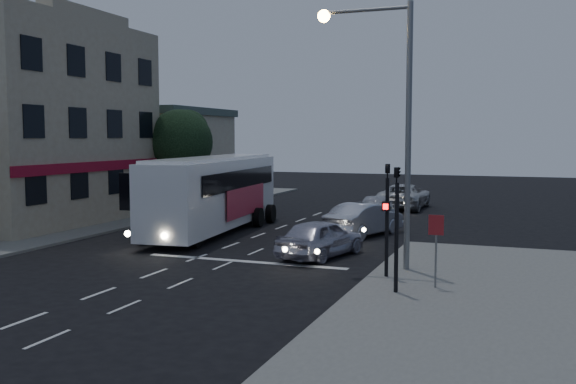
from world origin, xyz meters
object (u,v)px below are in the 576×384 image
at_px(car_sedan_a, 364,219).
at_px(streetlight, 389,104).
at_px(car_suv, 321,238).
at_px(tour_bus, 214,192).
at_px(regulatory_sign, 436,239).
at_px(car_sedan_b, 376,208).
at_px(traffic_signal_side, 397,214).
at_px(car_sedan_c, 404,196).
at_px(street_tree, 180,139).
at_px(traffic_signal_main, 387,206).

bearing_deg(car_sedan_a, streetlight, 127.64).
height_order(car_suv, streetlight, streetlight).
height_order(tour_bus, regulatory_sign, tour_bus).
distance_m(car_sedan_b, traffic_signal_side, 17.36).
bearing_deg(car_sedan_c, street_tree, 29.35).
distance_m(traffic_signal_main, regulatory_sign, 2.14).
distance_m(traffic_signal_side, regulatory_sign, 1.61).
xyz_separation_m(traffic_signal_side, regulatory_sign, (1.00, 0.96, -0.82)).
xyz_separation_m(traffic_signal_side, street_tree, (-16.51, 16.22, 2.08)).
bearing_deg(tour_bus, car_sedan_c, 58.04).
distance_m(tour_bus, traffic_signal_side, 14.21).
xyz_separation_m(traffic_signal_main, streetlight, (-0.26, 1.42, 3.31)).
relative_size(car_suv, traffic_signal_side, 1.07).
relative_size(streetlight, street_tree, 1.45).
relative_size(car_sedan_a, regulatory_sign, 2.13).
bearing_deg(streetlight, regulatory_sign, -51.25).
bearing_deg(tour_bus, car_sedan_a, 6.77).
distance_m(tour_bus, street_tree, 9.35).
relative_size(car_sedan_b, car_sedan_c, 0.82).
height_order(tour_bus, car_suv, tour_bus).
distance_m(car_suv, traffic_signal_main, 4.70).
height_order(traffic_signal_main, streetlight, streetlight).
xyz_separation_m(car_sedan_a, car_sedan_c, (-0.31, 12.08, 0.03)).
relative_size(traffic_signal_side, regulatory_sign, 1.86).
height_order(car_suv, street_tree, street_tree).
height_order(car_suv, car_sedan_c, car_sedan_c).
height_order(traffic_signal_side, street_tree, street_tree).
bearing_deg(car_sedan_a, regulatory_sign, 133.01).
distance_m(car_suv, car_sedan_b, 11.72).
height_order(streetlight, street_tree, streetlight).
xyz_separation_m(car_suv, traffic_signal_main, (3.19, -3.02, 1.67)).
height_order(car_sedan_b, street_tree, street_tree).
xyz_separation_m(tour_bus, traffic_signal_side, (10.68, -9.36, 0.43)).
distance_m(car_sedan_b, street_tree, 12.73).
relative_size(tour_bus, traffic_signal_main, 2.97).
xyz_separation_m(traffic_signal_main, street_tree, (-15.81, 14.25, 2.08)).
bearing_deg(car_sedan_b, regulatory_sign, 91.10).
distance_m(car_sedan_b, streetlight, 14.64).
bearing_deg(regulatory_sign, streetlight, 128.75).
bearing_deg(regulatory_sign, car_sedan_c, 102.62).
distance_m(car_suv, street_tree, 17.30).
bearing_deg(car_sedan_c, tour_bus, 64.71).
xyz_separation_m(car_sedan_b, traffic_signal_side, (4.37, -16.71, 1.73)).
bearing_deg(streetlight, tour_bus, 148.51).
bearing_deg(car_sedan_a, traffic_signal_main, 126.21).
xyz_separation_m(car_sedan_b, streetlight, (3.42, -13.31, 5.04)).
bearing_deg(car_sedan_c, car_sedan_a, 92.50).
relative_size(regulatory_sign, street_tree, 0.35).
distance_m(car_sedan_a, traffic_signal_side, 11.61).
bearing_deg(car_sedan_b, car_sedan_a, 79.58).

